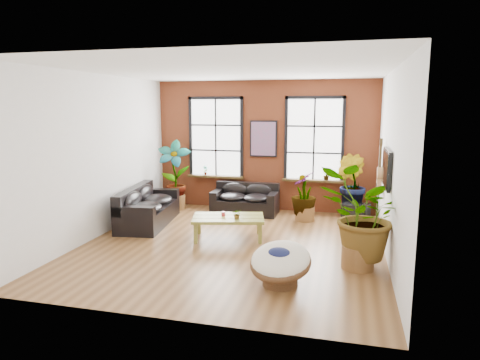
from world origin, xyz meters
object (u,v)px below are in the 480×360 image
Objects in this scene: papasan_chair at (280,262)px; sofa_back at (245,200)px; sofa_left at (146,208)px; coffee_table at (228,219)px.

sofa_back is at bearing 122.24° from papasan_chair.
sofa_left is (-2.07, -1.61, 0.04)m from sofa_back.
papasan_chair is at bearing -134.81° from sofa_left.
sofa_left reaches higher than sofa_back.
sofa_left is at bearing 149.97° from coffee_table.
sofa_left is 2.02× the size of papasan_chair.
sofa_back is 2.63m from sofa_left.
papasan_chair reaches higher than coffee_table.
sofa_back is 0.73× the size of sofa_left.
coffee_table is at bearing -113.91° from sofa_left.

